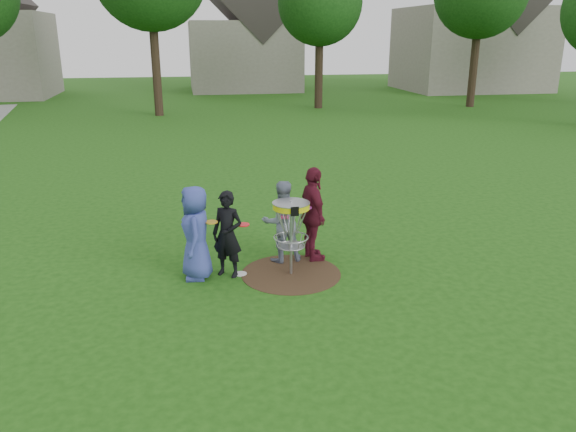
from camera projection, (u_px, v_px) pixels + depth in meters
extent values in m
plane|color=#19470F|center=(291.00, 274.00, 10.12)|extent=(100.00, 100.00, 0.00)
cylinder|color=#47331E|center=(291.00, 273.00, 10.12)|extent=(1.80, 1.80, 0.01)
imported|color=#364396|center=(196.00, 233.00, 9.72)|extent=(0.55, 0.83, 1.67)
imported|color=black|center=(227.00, 234.00, 9.83)|extent=(0.68, 0.62, 1.55)
imported|color=slate|center=(282.00, 221.00, 10.48)|extent=(0.83, 0.69, 1.56)
imported|color=#591425|center=(313.00, 214.00, 10.50)|extent=(0.56, 1.10, 1.80)
cylinder|color=silver|center=(241.00, 274.00, 10.09)|extent=(0.22, 0.22, 0.02)
cylinder|color=#9EA0A5|center=(291.00, 238.00, 9.90)|extent=(0.05, 0.05, 1.38)
cylinder|color=#CFCB0A|center=(291.00, 206.00, 9.72)|extent=(0.64, 0.64, 0.10)
cylinder|color=#9EA0A5|center=(291.00, 203.00, 9.70)|extent=(0.66, 0.66, 0.01)
cube|color=black|center=(295.00, 211.00, 9.42)|extent=(0.14, 0.02, 0.16)
torus|color=#9EA0A5|center=(291.00, 237.00, 9.90)|extent=(0.62, 0.62, 0.02)
torus|color=#9EA0A5|center=(291.00, 246.00, 9.95)|extent=(0.50, 0.50, 0.02)
cylinder|color=#9EA0A5|center=(291.00, 246.00, 9.95)|extent=(0.44, 0.44, 0.01)
cylinder|color=orange|center=(212.00, 222.00, 9.69)|extent=(0.22, 0.22, 0.02)
cylinder|color=red|center=(243.00, 225.00, 9.78)|extent=(0.22, 0.22, 0.02)
cylinder|color=#FF438F|center=(286.00, 217.00, 10.17)|extent=(0.22, 0.22, 0.02)
cylinder|color=#DF3ACC|center=(306.00, 208.00, 10.21)|extent=(0.22, 0.22, 0.02)
cylinder|color=#38281C|center=(156.00, 70.00, 28.98)|extent=(0.46, 0.46, 4.62)
cylinder|color=#38281C|center=(319.00, 75.00, 32.07)|extent=(0.46, 0.46, 3.78)
sphere|color=#164211|center=(320.00, 2.00, 30.88)|extent=(4.68, 4.68, 4.68)
cylinder|color=#38281C|center=(473.00, 70.00, 32.63)|extent=(0.46, 0.46, 4.20)
cube|color=gray|center=(244.00, 56.00, 42.58)|extent=(8.00, 7.00, 5.00)
cube|color=#2D2826|center=(242.00, 1.00, 41.36)|extent=(6.11, 7.14, 6.11)
cube|color=gray|center=(471.00, 49.00, 42.57)|extent=(10.00, 8.00, 6.00)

